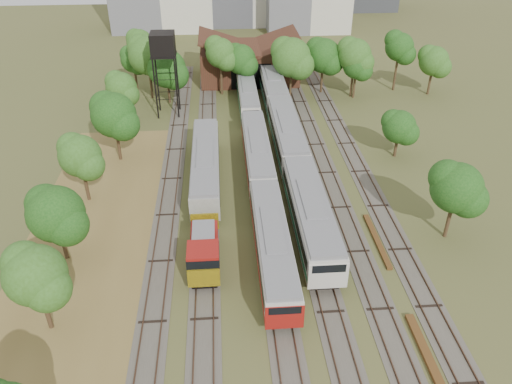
{
  "coord_description": "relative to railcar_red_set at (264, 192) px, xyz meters",
  "views": [
    {
      "loc": [
        -6.06,
        -24.62,
        29.22
      ],
      "look_at": [
        -2.86,
        17.51,
        2.5
      ],
      "focal_mm": 35.0,
      "sensor_mm": 36.0,
      "label": 1
    }
  ],
  "objects": [
    {
      "name": "railcar_rear",
      "position": [
        0.0,
        27.25,
        -0.13
      ],
      "size": [
        2.72,
        16.08,
        3.35
      ],
      "color": "black",
      "rests_on": "ground"
    },
    {
      "name": "dry_grass_patch",
      "position": [
        -16.0,
        -10.32,
        -1.88
      ],
      "size": [
        14.0,
        60.0,
        0.04
      ],
      "primitive_type": "cube",
      "color": "brown",
      "rests_on": "ground"
    },
    {
      "name": "old_grey_coach",
      "position": [
        -6.0,
        5.84,
        0.14
      ],
      "size": [
        3.03,
        18.0,
        3.75
      ],
      "color": "black",
      "rests_on": "ground"
    },
    {
      "name": "tree_band_far",
      "position": [
        3.64,
        31.25,
        4.21
      ],
      "size": [
        48.65,
        8.32,
        9.59
      ],
      "color": "#382616",
      "rests_on": "ground"
    },
    {
      "name": "railcar_green_set",
      "position": [
        4.0,
        12.63,
        0.25
      ],
      "size": [
        3.28,
        52.08,
        4.07
      ],
      "color": "black",
      "rests_on": "ground"
    },
    {
      "name": "tree_band_right",
      "position": [
        16.93,
        8.9,
        3.06
      ],
      "size": [
        4.72,
        40.3,
        7.83
      ],
      "color": "#382616",
      "rests_on": "ground"
    },
    {
      "name": "tree_band_left",
      "position": [
        -17.47,
        8.78,
        3.32
      ],
      "size": [
        7.11,
        76.22,
        8.47
      ],
      "color": "#382616",
      "rests_on": "ground"
    },
    {
      "name": "rail_pile_near",
      "position": [
        10.0,
        -20.91,
        -1.74
      ],
      "size": [
        0.64,
        9.61,
        0.32
      ],
      "primitive_type": "cube",
      "color": "brown",
      "rests_on": "ground"
    },
    {
      "name": "water_tower",
      "position": [
        -11.52,
        25.37,
        7.95
      ],
      "size": [
        3.38,
        3.38,
        11.68
      ],
      "color": "black",
      "rests_on": "ground"
    },
    {
      "name": "tracks",
      "position": [
        1.33,
        6.68,
        -1.86
      ],
      "size": [
        24.6,
        80.0,
        0.19
      ],
      "color": "#4C473D",
      "rests_on": "ground"
    },
    {
      "name": "ground",
      "position": [
        2.0,
        -18.32,
        -1.9
      ],
      "size": [
        240.0,
        240.0,
        0.0
      ],
      "primitive_type": "plane",
      "color": "#475123",
      "rests_on": "ground"
    },
    {
      "name": "shunter_locomotive",
      "position": [
        -6.0,
        -9.03,
        -0.22
      ],
      "size": [
        2.68,
        8.1,
        3.51
      ],
      "color": "black",
      "rests_on": "ground"
    },
    {
      "name": "rail_pile_far",
      "position": [
        10.2,
        -6.5,
        -1.77
      ],
      "size": [
        0.51,
        8.23,
        0.27
      ],
      "primitive_type": "cube",
      "color": "brown",
      "rests_on": "ground"
    },
    {
      "name": "maintenance_shed",
      "position": [
        1.0,
        39.65,
        1.01
      ],
      "size": [
        16.45,
        11.55,
        7.58
      ],
      "color": "#3C2516",
      "rests_on": "ground"
    },
    {
      "name": "railcar_red_set",
      "position": [
        0.0,
        0.0,
        0.0
      ],
      "size": [
        2.91,
        34.58,
        3.6
      ],
      "color": "black",
      "rests_on": "ground"
    }
  ]
}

